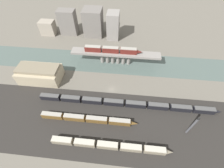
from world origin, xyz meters
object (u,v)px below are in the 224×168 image
Objects in this scene: train_on_bridge at (113,50)px; train_yard_near at (110,146)px; train_yard_mid at (88,119)px; warehouse_building at (40,73)px; train_yard_far at (127,104)px; signal_tower at (192,126)px.

train_yard_near is at bearing -85.31° from train_on_bridge.
train_on_bridge is 51.90m from train_yard_mid.
warehouse_building is (-47.22, -21.84, -6.86)m from train_on_bridge.
train_yard_near is 26.37m from train_yard_far.
warehouse_building is (-59.73, 16.04, 3.23)m from train_yard_far.
train_on_bridge reaches higher than warehouse_building.
train_on_bridge is at bearing 24.82° from warehouse_building.
train_on_bridge is at bearing 130.95° from signal_tower.
warehouse_building reaches higher than train_yard_far.
signal_tower is at bearing -1.52° from train_yard_mid.
train_on_bridge is at bearing 80.05° from train_yard_mid.
train_yard_mid is at bearing 178.48° from signal_tower.
warehouse_building is 96.69m from signal_tower.
train_yard_near is (5.18, -63.21, -10.10)m from train_on_bridge.
train_yard_far is 35.50m from signal_tower.
signal_tower reaches higher than warehouse_building.
train_on_bridge is 64.22m from train_yard_near.
train_yard_far is (12.51, -37.88, -10.09)m from train_on_bridge.
signal_tower is (44.75, -51.57, -4.27)m from train_on_bridge.
train_yard_mid is at bearing 136.95° from train_yard_near.
train_yard_mid is 47.83m from warehouse_building.
signal_tower is (91.97, -29.73, 2.59)m from warehouse_building.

